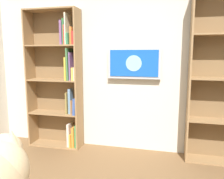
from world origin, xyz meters
TOP-DOWN VIEW (x-y plane):
  - wall_back at (0.00, -2.23)m, footprint 4.52×0.06m
  - bookshelf_right at (1.12, -2.07)m, footprint 0.83×0.28m
  - wall_mounted_tv at (-0.01, -2.15)m, footprint 0.76×0.07m

SIDE VIEW (x-z plane):
  - bookshelf_right at x=1.12m, z-range -0.01..2.07m
  - wall_mounted_tv at x=-0.01m, z-range 1.08..1.53m
  - wall_back at x=0.00m, z-range 0.00..2.70m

